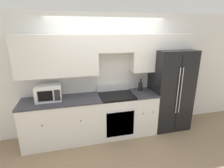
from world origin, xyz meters
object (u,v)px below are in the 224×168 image
microwave (49,93)px  bottle (140,86)px  oven_range (116,114)px  refrigerator (169,90)px

microwave → bottle: bearing=2.3°
oven_range → refrigerator: size_ratio=0.59×
refrigerator → bottle: (-0.69, 0.10, 0.11)m
bottle → refrigerator: bearing=-8.2°
oven_range → microwave: (-1.37, 0.06, 0.61)m
oven_range → refrigerator: (1.29, 0.04, 0.45)m
refrigerator → microwave: bearing=179.5°
microwave → bottle: 1.97m
oven_range → refrigerator: bearing=1.8°
oven_range → bottle: size_ratio=4.02×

